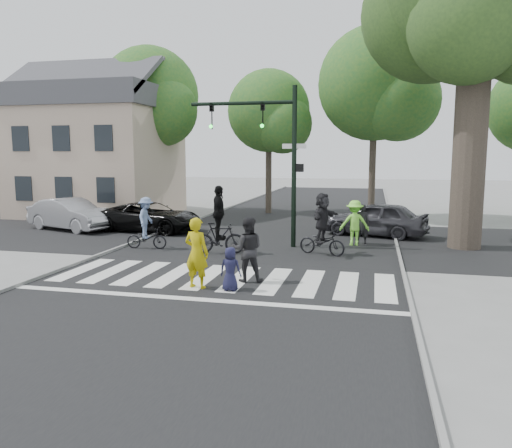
{
  "coord_description": "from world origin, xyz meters",
  "views": [
    {
      "loc": [
        4.13,
        -12.31,
        3.52
      ],
      "look_at": [
        0.5,
        3.0,
        1.3
      ],
      "focal_mm": 35.0,
      "sensor_mm": 36.0,
      "label": 1
    }
  ],
  "objects_px": {
    "pedestrian_woman": "(197,253)",
    "cyclist_mid": "(219,226)",
    "pedestrian_adult": "(247,249)",
    "car_grey": "(376,219)",
    "car_silver": "(71,214)",
    "traffic_signal": "(272,143)",
    "car_suv": "(151,217)",
    "cyclist_left": "(146,227)",
    "cyclist_right": "(322,227)",
    "pedestrian_child": "(230,269)"
  },
  "relations": [
    {
      "from": "cyclist_mid",
      "to": "pedestrian_adult",
      "type": "bearing_deg",
      "value": -61.33
    },
    {
      "from": "traffic_signal",
      "to": "cyclist_mid",
      "type": "relative_size",
      "value": 2.48
    },
    {
      "from": "cyclist_right",
      "to": "traffic_signal",
      "type": "bearing_deg",
      "value": 149.07
    },
    {
      "from": "cyclist_left",
      "to": "cyclist_right",
      "type": "distance_m",
      "value": 6.5
    },
    {
      "from": "cyclist_left",
      "to": "car_grey",
      "type": "distance_m",
      "value": 9.7
    },
    {
      "from": "cyclist_mid",
      "to": "car_suv",
      "type": "xyz_separation_m",
      "value": [
        -4.57,
        4.16,
        -0.33
      ]
    },
    {
      "from": "cyclist_right",
      "to": "car_silver",
      "type": "bearing_deg",
      "value": 165.53
    },
    {
      "from": "pedestrian_woman",
      "to": "pedestrian_child",
      "type": "height_order",
      "value": "pedestrian_woman"
    },
    {
      "from": "pedestrian_child",
      "to": "cyclist_mid",
      "type": "height_order",
      "value": "cyclist_mid"
    },
    {
      "from": "cyclist_mid",
      "to": "cyclist_right",
      "type": "distance_m",
      "value": 3.64
    },
    {
      "from": "traffic_signal",
      "to": "car_silver",
      "type": "relative_size",
      "value": 1.34
    },
    {
      "from": "pedestrian_adult",
      "to": "cyclist_right",
      "type": "distance_m",
      "value": 4.48
    },
    {
      "from": "pedestrian_adult",
      "to": "car_silver",
      "type": "distance_m",
      "value": 12.63
    },
    {
      "from": "traffic_signal",
      "to": "pedestrian_woman",
      "type": "bearing_deg",
      "value": -96.29
    },
    {
      "from": "car_suv",
      "to": "pedestrian_woman",
      "type": "bearing_deg",
      "value": -141.96
    },
    {
      "from": "car_grey",
      "to": "traffic_signal",
      "type": "bearing_deg",
      "value": -33.13
    },
    {
      "from": "car_suv",
      "to": "car_grey",
      "type": "bearing_deg",
      "value": -77.58
    },
    {
      "from": "cyclist_mid",
      "to": "car_suv",
      "type": "height_order",
      "value": "cyclist_mid"
    },
    {
      "from": "cyclist_left",
      "to": "traffic_signal",
      "type": "bearing_deg",
      "value": 19.96
    },
    {
      "from": "pedestrian_woman",
      "to": "cyclist_right",
      "type": "height_order",
      "value": "cyclist_right"
    },
    {
      "from": "cyclist_mid",
      "to": "car_grey",
      "type": "distance_m",
      "value": 7.53
    },
    {
      "from": "car_suv",
      "to": "car_silver",
      "type": "bearing_deg",
      "value": 103.15
    },
    {
      "from": "pedestrian_woman",
      "to": "car_suv",
      "type": "height_order",
      "value": "pedestrian_woman"
    },
    {
      "from": "pedestrian_child",
      "to": "cyclist_left",
      "type": "relative_size",
      "value": 0.6
    },
    {
      "from": "cyclist_left",
      "to": "cyclist_right",
      "type": "height_order",
      "value": "cyclist_right"
    },
    {
      "from": "pedestrian_adult",
      "to": "car_silver",
      "type": "xyz_separation_m",
      "value": [
        -10.33,
        7.26,
        -0.17
      ]
    },
    {
      "from": "pedestrian_child",
      "to": "cyclist_left",
      "type": "xyz_separation_m",
      "value": [
        -4.66,
        4.84,
        0.26
      ]
    },
    {
      "from": "cyclist_left",
      "to": "cyclist_right",
      "type": "bearing_deg",
      "value": 3.28
    },
    {
      "from": "pedestrian_woman",
      "to": "cyclist_mid",
      "type": "bearing_deg",
      "value": -67.55
    },
    {
      "from": "cyclist_mid",
      "to": "car_silver",
      "type": "height_order",
      "value": "cyclist_mid"
    },
    {
      "from": "pedestrian_adult",
      "to": "cyclist_mid",
      "type": "xyz_separation_m",
      "value": [
        -1.95,
        3.57,
        0.09
      ]
    },
    {
      "from": "cyclist_mid",
      "to": "car_suv",
      "type": "distance_m",
      "value": 6.18
    },
    {
      "from": "cyclist_left",
      "to": "car_silver",
      "type": "distance_m",
      "value": 6.48
    },
    {
      "from": "car_suv",
      "to": "car_silver",
      "type": "height_order",
      "value": "car_silver"
    },
    {
      "from": "traffic_signal",
      "to": "cyclist_mid",
      "type": "distance_m",
      "value": 3.76
    },
    {
      "from": "cyclist_right",
      "to": "car_grey",
      "type": "xyz_separation_m",
      "value": [
        1.82,
        4.63,
        -0.23
      ]
    },
    {
      "from": "pedestrian_child",
      "to": "pedestrian_adult",
      "type": "relative_size",
      "value": 0.64
    },
    {
      "from": "traffic_signal",
      "to": "car_suv",
      "type": "bearing_deg",
      "value": 159.19
    },
    {
      "from": "car_suv",
      "to": "car_silver",
      "type": "relative_size",
      "value": 1.07
    },
    {
      "from": "pedestrian_child",
      "to": "car_silver",
      "type": "xyz_separation_m",
      "value": [
        -10.14,
        8.3,
        0.16
      ]
    },
    {
      "from": "pedestrian_woman",
      "to": "car_silver",
      "type": "bearing_deg",
      "value": -29.62
    },
    {
      "from": "cyclist_left",
      "to": "car_silver",
      "type": "xyz_separation_m",
      "value": [
        -5.48,
        3.46,
        -0.1
      ]
    },
    {
      "from": "car_suv",
      "to": "cyclist_mid",
      "type": "bearing_deg",
      "value": -126.07
    },
    {
      "from": "pedestrian_adult",
      "to": "car_silver",
      "type": "height_order",
      "value": "pedestrian_adult"
    },
    {
      "from": "pedestrian_adult",
      "to": "car_silver",
      "type": "bearing_deg",
      "value": -47.65
    },
    {
      "from": "cyclist_left",
      "to": "pedestrian_woman",
      "type": "bearing_deg",
      "value": -52.03
    },
    {
      "from": "pedestrian_woman",
      "to": "pedestrian_adult",
      "type": "height_order",
      "value": "pedestrian_woman"
    },
    {
      "from": "traffic_signal",
      "to": "pedestrian_adult",
      "type": "relative_size",
      "value": 3.31
    },
    {
      "from": "cyclist_left",
      "to": "car_suv",
      "type": "distance_m",
      "value": 4.27
    },
    {
      "from": "pedestrian_adult",
      "to": "car_grey",
      "type": "xyz_separation_m",
      "value": [
        3.46,
        8.81,
        -0.16
      ]
    }
  ]
}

